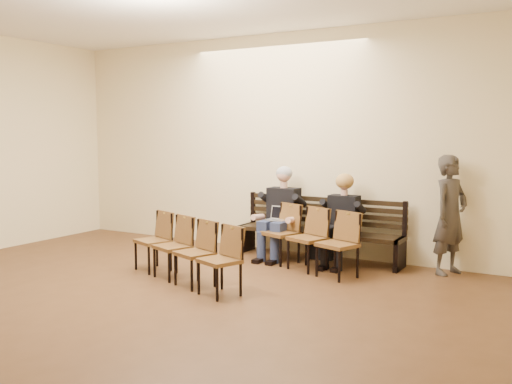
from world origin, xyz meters
TOP-DOWN VIEW (x-y plane):
  - ground at (0.00, 0.00)m, footprint 10.00×10.00m
  - room_walls at (0.00, 0.79)m, footprint 8.02×10.01m
  - bench at (0.90, 4.65)m, footprint 2.60×0.90m
  - seated_man at (0.32, 4.53)m, footprint 0.59×0.82m
  - seated_woman at (1.32, 4.53)m, footprint 0.53×0.74m
  - laptop at (0.34, 4.34)m, footprint 0.32×0.27m
  - water_bottle at (1.41, 4.24)m, footprint 0.07×0.07m
  - bag at (0.93, 4.75)m, footprint 0.38×0.28m
  - passerby at (2.80, 4.75)m, footprint 0.68×0.81m
  - chair_row_front at (1.02, 4.00)m, footprint 1.65×1.00m
  - chair_row_back at (-0.08, 2.60)m, footprint 2.05×1.13m

SIDE VIEW (x-z plane):
  - ground at x=0.00m, z-range 0.00..0.00m
  - bag at x=0.93m, z-range 0.00..0.26m
  - bench at x=0.90m, z-range 0.00..0.45m
  - chair_row_back at x=-0.08m, z-range 0.00..0.83m
  - chair_row_front at x=1.02m, z-range 0.00..0.88m
  - laptop at x=0.34m, z-range 0.45..0.67m
  - water_bottle at x=1.41m, z-range 0.45..0.68m
  - seated_woman at x=1.32m, z-range 0.00..1.24m
  - seated_man at x=0.32m, z-range 0.00..1.42m
  - passerby at x=2.80m, z-range 0.00..1.87m
  - room_walls at x=0.00m, z-range 0.78..4.29m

